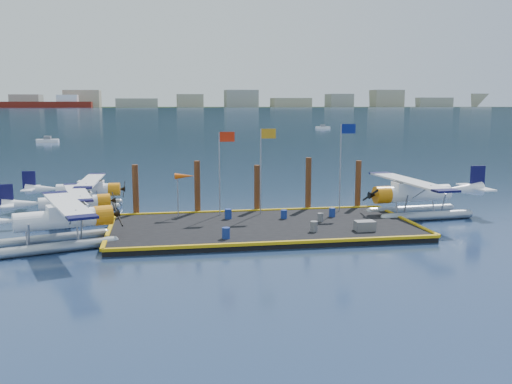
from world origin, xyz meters
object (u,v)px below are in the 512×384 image
(piling_4, at_px, (358,186))
(crate, at_px, (365,226))
(seaplane_c, at_px, (87,192))
(piling_3, at_px, (308,186))
(drum_4, at_px, (332,212))
(piling_0, at_px, (136,192))
(flagpole_yellow, at_px, (263,158))
(windsock, at_px, (184,177))
(seaplane_a, at_px, (61,222))
(seaplane_b, at_px, (73,205))
(drum_0, at_px, (228,214))
(drum_1, at_px, (314,226))
(flagpole_blue, at_px, (343,154))
(drum_5, at_px, (284,214))
(drum_2, at_px, (320,217))
(piling_2, at_px, (257,190))
(flagpole_red, at_px, (222,160))
(drum_3, at_px, (226,233))
(piling_1, at_px, (197,189))
(seaplane_d, at_px, (414,196))

(piling_4, bearing_deg, crate, -106.62)
(seaplane_c, xyz_separation_m, piling_3, (17.08, -4.97, 0.80))
(drum_4, xyz_separation_m, piling_0, (-13.83, 3.55, 1.29))
(flagpole_yellow, bearing_deg, windsock, 180.00)
(seaplane_a, distance_m, seaplane_b, 6.92)
(drum_0, height_order, windsock, windsock)
(drum_1, height_order, piling_3, piling_3)
(seaplane_c, distance_m, flagpole_blue, 20.64)
(drum_5, bearing_deg, drum_2, -31.71)
(drum_0, distance_m, drum_5, 3.91)
(seaplane_b, relative_size, drum_4, 13.58)
(seaplane_c, xyz_separation_m, piling_2, (13.08, -4.97, 0.55))
(seaplane_c, bearing_deg, piling_0, 41.02)
(drum_5, distance_m, piling_3, 4.75)
(piling_4, bearing_deg, seaplane_b, -177.72)
(seaplane_b, relative_size, seaplane_c, 0.98)
(drum_0, bearing_deg, flagpole_red, 98.85)
(seaplane_c, xyz_separation_m, drum_3, (9.68, -13.79, -0.61))
(drum_4, bearing_deg, flagpole_red, 165.63)
(flagpole_blue, xyz_separation_m, windsock, (-11.72, 0.00, -1.46))
(crate, xyz_separation_m, piling_2, (-5.55, 8.20, 1.19))
(drum_2, xyz_separation_m, flagpole_blue, (2.65, 3.42, 4.00))
(windsock, xyz_separation_m, piling_3, (9.53, 1.60, -1.08))
(seaplane_b, relative_size, piling_3, 1.99)
(seaplane_a, relative_size, flagpole_yellow, 1.58)
(drum_3, distance_m, piling_1, 9.00)
(seaplane_a, xyz_separation_m, flagpole_yellow, (13.24, 6.16, 2.98))
(piling_3, bearing_deg, piling_4, 0.00)
(piling_1, bearing_deg, flagpole_blue, -8.51)
(drum_0, height_order, piling_3, piling_3)
(seaplane_b, distance_m, flagpole_yellow, 13.94)
(crate, relative_size, piling_2, 0.33)
(seaplane_a, bearing_deg, piling_2, 102.57)
(drum_2, bearing_deg, piling_0, 158.18)
(flagpole_yellow, xyz_separation_m, piling_3, (3.80, 1.60, -2.36))
(drum_5, height_order, flagpole_yellow, flagpole_yellow)
(crate, height_order, piling_4, piling_4)
(seaplane_d, relative_size, flagpole_blue, 1.62)
(seaplane_d, height_order, piling_4, piling_4)
(piling_1, bearing_deg, flagpole_yellow, -18.79)
(seaplane_c, distance_m, piling_0, 6.46)
(seaplane_c, distance_m, piling_2, 14.00)
(crate, bearing_deg, drum_2, 122.33)
(seaplane_d, relative_size, drum_2, 18.13)
(seaplane_d, distance_m, windsock, 16.98)
(drum_0, height_order, piling_1, piling_1)
(crate, height_order, windsock, windsock)
(drum_2, xyz_separation_m, piling_0, (-12.54, 5.02, 1.31))
(flagpole_red, bearing_deg, flagpole_blue, -0.00)
(drum_5, relative_size, piling_2, 0.16)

